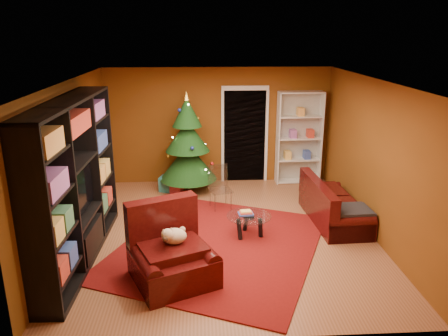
{
  "coord_description": "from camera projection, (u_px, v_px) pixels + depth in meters",
  "views": [
    {
      "loc": [
        -0.41,
        -6.88,
        3.35
      ],
      "look_at": [
        0.0,
        0.4,
        1.05
      ],
      "focal_mm": 35.0,
      "sensor_mm": 36.0,
      "label": 1
    }
  ],
  "objects": [
    {
      "name": "rug",
      "position": [
        219.0,
        246.0,
        7.08
      ],
      "size": [
        4.14,
        4.4,
        0.02
      ],
      "primitive_type": "cube",
      "rotation": [
        0.0,
        0.0,
        -0.41
      ],
      "color": "maroon",
      "rests_on": "floor"
    },
    {
      "name": "gift_box_red",
      "position": [
        177.0,
        187.0,
        9.43
      ],
      "size": [
        0.3,
        0.3,
        0.24
      ],
      "primitive_type": "cube",
      "rotation": [
        0.0,
        0.0,
        -0.31
      ],
      "color": "#A72835",
      "rests_on": "floor"
    },
    {
      "name": "wall_back",
      "position": [
        218.0,
        126.0,
        9.84
      ],
      "size": [
        5.0,
        0.05,
        2.6
      ],
      "primitive_type": "cube",
      "color": "brown",
      "rests_on": "ground"
    },
    {
      "name": "ceiling",
      "position": [
        225.0,
        79.0,
        6.8
      ],
      "size": [
        5.0,
        5.5,
        0.05
      ],
      "primitive_type": "cube",
      "color": "silver",
      "rests_on": "wall_back"
    },
    {
      "name": "sofa",
      "position": [
        335.0,
        201.0,
        7.93
      ],
      "size": [
        0.9,
        1.86,
        0.78
      ],
      "primitive_type": null,
      "rotation": [
        0.0,
        0.0,
        1.62
      ],
      "color": "black",
      "rests_on": "rug"
    },
    {
      "name": "coffee_table",
      "position": [
        249.0,
        226.0,
        7.39
      ],
      "size": [
        0.82,
        0.82,
        0.47
      ],
      "primitive_type": null,
      "rotation": [
        0.0,
        0.0,
        0.09
      ],
      "color": "gray",
      "rests_on": "rug"
    },
    {
      "name": "wall_right",
      "position": [
        375.0,
        158.0,
        7.33
      ],
      "size": [
        0.05,
        5.5,
        2.6
      ],
      "primitive_type": "cube",
      "color": "brown",
      "rests_on": "ground"
    },
    {
      "name": "doorway",
      "position": [
        245.0,
        137.0,
        9.9
      ],
      "size": [
        1.06,
        0.6,
        2.16
      ],
      "primitive_type": null,
      "color": "black",
      "rests_on": "floor"
    },
    {
      "name": "armchair",
      "position": [
        173.0,
        253.0,
        5.98
      ],
      "size": [
        1.5,
        1.5,
        0.89
      ],
      "primitive_type": null,
      "rotation": [
        0.0,
        0.0,
        0.42
      ],
      "color": "black",
      "rests_on": "rug"
    },
    {
      "name": "christmas_tree",
      "position": [
        188.0,
        143.0,
        9.28
      ],
      "size": [
        1.55,
        1.55,
        2.19
      ],
      "primitive_type": null,
      "rotation": [
        0.0,
        0.0,
        -0.31
      ],
      "color": "#0F3310",
      "rests_on": "floor"
    },
    {
      "name": "dog",
      "position": [
        174.0,
        236.0,
        5.98
      ],
      "size": [
        0.49,
        0.44,
        0.29
      ],
      "primitive_type": null,
      "rotation": [
        0.0,
        0.0,
        0.42
      ],
      "color": "beige",
      "rests_on": "armchair"
    },
    {
      "name": "media_unit",
      "position": [
        74.0,
        183.0,
        6.39
      ],
      "size": [
        0.58,
        3.19,
        2.43
      ],
      "primitive_type": null,
      "rotation": [
        0.0,
        0.0,
        -0.03
      ],
      "color": "black",
      "rests_on": "floor"
    },
    {
      "name": "acrylic_chair",
      "position": [
        220.0,
        190.0,
        8.48
      ],
      "size": [
        0.5,
        0.52,
        0.78
      ],
      "primitive_type": null,
      "rotation": [
        0.0,
        0.0,
        0.26
      ],
      "color": "#66605B",
      "rests_on": "rug"
    },
    {
      "name": "wall_left",
      "position": [
        70.0,
        163.0,
        7.06
      ],
      "size": [
        0.05,
        5.5,
        2.6
      ],
      "primitive_type": "cube",
      "color": "brown",
      "rests_on": "ground"
    },
    {
      "name": "white_bookshelf",
      "position": [
        299.0,
        138.0,
        9.82
      ],
      "size": [
        1.0,
        0.38,
        2.14
      ],
      "primitive_type": null,
      "rotation": [
        0.0,
        0.0,
        0.02
      ],
      "color": "white",
      "rests_on": "floor"
    },
    {
      "name": "gift_box_teal",
      "position": [
        168.0,
        184.0,
        9.53
      ],
      "size": [
        0.4,
        0.4,
        0.32
      ],
      "primitive_type": "cube",
      "rotation": [
        0.0,
        0.0,
        -0.3
      ],
      "color": "#26797B",
      "rests_on": "floor"
    },
    {
      "name": "floor",
      "position": [
        225.0,
        234.0,
        7.59
      ],
      "size": [
        5.0,
        5.5,
        0.05
      ],
      "primitive_type": "cube",
      "color": "brown",
      "rests_on": "ground"
    }
  ]
}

